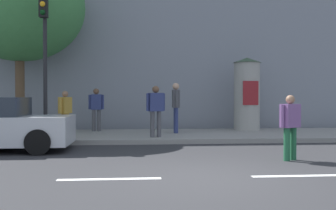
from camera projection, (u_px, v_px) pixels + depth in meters
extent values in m
plane|color=#2B2B2D|center=(207.00, 178.00, 7.03)|extent=(80.00, 80.00, 0.00)
cube|color=gray|center=(171.00, 135.00, 14.01)|extent=(36.00, 4.00, 0.15)
cube|color=silver|center=(109.00, 179.00, 6.89)|extent=(1.80, 0.16, 0.01)
cube|color=silver|center=(301.00, 176.00, 7.18)|extent=(1.80, 0.16, 0.01)
cube|color=gray|center=(161.00, 32.00, 18.90)|extent=(36.00, 5.00, 9.03)
cylinder|color=black|center=(45.00, 79.00, 11.99)|extent=(0.12, 0.12, 3.64)
cube|color=black|center=(43.00, 5.00, 11.77)|extent=(0.24, 0.24, 0.75)
sphere|color=#F2A519|center=(42.00, 4.00, 11.64)|extent=(0.16, 0.16, 0.16)
sphere|color=#07330F|center=(43.00, 12.00, 11.65)|extent=(0.16, 0.16, 0.16)
cylinder|color=#9E9B93|center=(247.00, 96.00, 15.37)|extent=(0.99, 0.99, 2.61)
cone|color=#334C33|center=(247.00, 60.00, 15.35)|extent=(1.09, 1.09, 0.20)
cube|color=maroon|center=(251.00, 93.00, 14.87)|extent=(0.59, 0.02, 0.90)
cylinder|color=brown|center=(20.00, 97.00, 14.28)|extent=(0.33, 0.33, 2.57)
ellipsoid|color=#3D7F42|center=(19.00, 6.00, 14.22)|extent=(4.64, 4.64, 3.95)
cylinder|color=#1E5938|center=(287.00, 144.00, 8.88)|extent=(0.14, 0.14, 0.74)
cylinder|color=#1E5938|center=(293.00, 144.00, 9.01)|extent=(0.14, 0.14, 0.74)
cube|color=#724C84|center=(290.00, 116.00, 8.93)|extent=(0.51, 0.44, 0.53)
cylinder|color=#724C84|center=(282.00, 116.00, 8.77)|extent=(0.09, 0.09, 0.50)
cylinder|color=#724C84|center=(298.00, 115.00, 9.09)|extent=(0.09, 0.09, 0.50)
sphere|color=#8C664C|center=(290.00, 100.00, 8.92)|extent=(0.20, 0.20, 0.20)
cylinder|color=navy|center=(175.00, 120.00, 14.29)|extent=(0.14, 0.14, 0.90)
cylinder|color=navy|center=(176.00, 120.00, 14.06)|extent=(0.14, 0.14, 0.90)
cube|color=#4C4C51|center=(176.00, 99.00, 14.16)|extent=(0.24, 0.46, 0.64)
cylinder|color=#4C4C51|center=(175.00, 99.00, 14.43)|extent=(0.09, 0.09, 0.61)
cylinder|color=#4C4C51|center=(177.00, 99.00, 13.88)|extent=(0.09, 0.09, 0.61)
sphere|color=tan|center=(176.00, 86.00, 14.15)|extent=(0.24, 0.24, 0.24)
cylinder|color=#B78C33|center=(63.00, 125.00, 12.82)|extent=(0.14, 0.14, 0.75)
cylinder|color=#B78C33|center=(67.00, 125.00, 13.06)|extent=(0.14, 0.14, 0.75)
cube|color=#B78C33|center=(65.00, 105.00, 12.93)|extent=(0.39, 0.55, 0.53)
cylinder|color=#B78C33|center=(60.00, 105.00, 12.64)|extent=(0.09, 0.09, 0.50)
cylinder|color=#B78C33|center=(70.00, 105.00, 13.21)|extent=(0.09, 0.09, 0.50)
sphere|color=#8C664C|center=(65.00, 94.00, 12.92)|extent=(0.20, 0.20, 0.20)
cylinder|color=#4C4C51|center=(152.00, 124.00, 12.62)|extent=(0.14, 0.14, 0.83)
cylinder|color=#4C4C51|center=(159.00, 124.00, 12.71)|extent=(0.14, 0.14, 0.83)
cube|color=navy|center=(156.00, 102.00, 12.65)|extent=(0.51, 0.38, 0.59)
cylinder|color=navy|center=(148.00, 102.00, 12.54)|extent=(0.09, 0.09, 0.56)
cylinder|color=navy|center=(164.00, 102.00, 12.76)|extent=(0.09, 0.09, 0.56)
sphere|color=brown|center=(156.00, 89.00, 12.64)|extent=(0.22, 0.22, 0.22)
cylinder|color=#4C4C51|center=(99.00, 120.00, 14.91)|extent=(0.14, 0.14, 0.81)
cylinder|color=#4C4C51|center=(94.00, 120.00, 14.89)|extent=(0.14, 0.14, 0.81)
cube|color=navy|center=(96.00, 102.00, 14.89)|extent=(0.40, 0.25, 0.57)
cylinder|color=navy|center=(103.00, 102.00, 14.92)|extent=(0.09, 0.09, 0.55)
cylinder|color=navy|center=(90.00, 102.00, 14.86)|extent=(0.09, 0.09, 0.55)
sphere|color=brown|center=(96.00, 91.00, 14.88)|extent=(0.22, 0.22, 0.22)
cube|color=silver|center=(97.00, 103.00, 15.07)|extent=(0.28, 0.17, 0.36)
cylinder|color=black|center=(38.00, 142.00, 9.75)|extent=(0.64, 0.22, 0.64)
cylinder|color=black|center=(52.00, 136.00, 11.36)|extent=(0.64, 0.22, 0.64)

